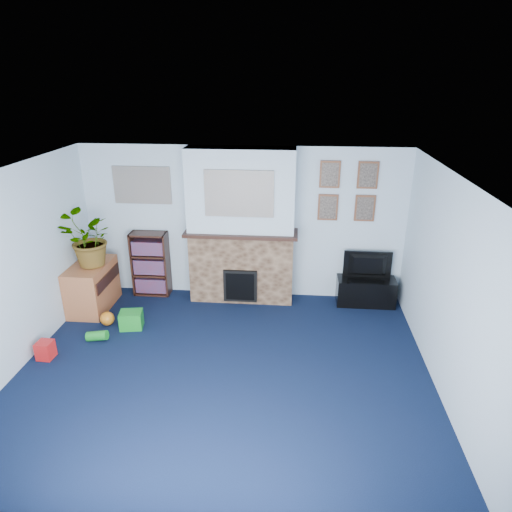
# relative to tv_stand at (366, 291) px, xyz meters

# --- Properties ---
(floor) EXTENTS (5.00, 4.50, 0.01)m
(floor) POSITION_rel_tv_stand_xyz_m (-1.95, -2.03, -0.23)
(floor) COLOR black
(floor) RESTS_ON ground
(ceiling) EXTENTS (5.00, 4.50, 0.01)m
(ceiling) POSITION_rel_tv_stand_xyz_m (-1.95, -2.03, 2.17)
(ceiling) COLOR white
(ceiling) RESTS_ON wall_back
(wall_back) EXTENTS (5.00, 0.04, 2.40)m
(wall_back) POSITION_rel_tv_stand_xyz_m (-1.95, 0.22, 0.97)
(wall_back) COLOR silver
(wall_back) RESTS_ON ground
(wall_front) EXTENTS (5.00, 0.04, 2.40)m
(wall_front) POSITION_rel_tv_stand_xyz_m (-1.95, -4.28, 0.97)
(wall_front) COLOR silver
(wall_front) RESTS_ON ground
(wall_left) EXTENTS (0.04, 4.50, 2.40)m
(wall_left) POSITION_rel_tv_stand_xyz_m (-4.45, -2.03, 0.97)
(wall_left) COLOR silver
(wall_left) RESTS_ON ground
(wall_right) EXTENTS (0.04, 4.50, 2.40)m
(wall_right) POSITION_rel_tv_stand_xyz_m (0.55, -2.03, 0.97)
(wall_right) COLOR silver
(wall_right) RESTS_ON ground
(chimney_breast) EXTENTS (1.72, 0.50, 2.40)m
(chimney_breast) POSITION_rel_tv_stand_xyz_m (-1.95, 0.02, 0.96)
(chimney_breast) COLOR brown
(chimney_breast) RESTS_ON ground
(collage_main) EXTENTS (1.00, 0.03, 0.68)m
(collage_main) POSITION_rel_tv_stand_xyz_m (-1.95, -0.19, 1.55)
(collage_main) COLOR gray
(collage_main) RESTS_ON chimney_breast
(collage_left) EXTENTS (0.90, 0.03, 0.58)m
(collage_left) POSITION_rel_tv_stand_xyz_m (-3.50, 0.21, 1.55)
(collage_left) COLOR gray
(collage_left) RESTS_ON wall_back
(portrait_tl) EXTENTS (0.30, 0.03, 0.40)m
(portrait_tl) POSITION_rel_tv_stand_xyz_m (-0.65, 0.20, 1.77)
(portrait_tl) COLOR brown
(portrait_tl) RESTS_ON wall_back
(portrait_tr) EXTENTS (0.30, 0.03, 0.40)m
(portrait_tr) POSITION_rel_tv_stand_xyz_m (-0.10, 0.20, 1.77)
(portrait_tr) COLOR brown
(portrait_tr) RESTS_ON wall_back
(portrait_bl) EXTENTS (0.30, 0.03, 0.40)m
(portrait_bl) POSITION_rel_tv_stand_xyz_m (-0.65, 0.20, 1.27)
(portrait_bl) COLOR brown
(portrait_bl) RESTS_ON wall_back
(portrait_br) EXTENTS (0.30, 0.03, 0.40)m
(portrait_br) POSITION_rel_tv_stand_xyz_m (-0.10, 0.20, 1.27)
(portrait_br) COLOR brown
(portrait_br) RESTS_ON wall_back
(tv_stand) EXTENTS (0.89, 0.38, 0.42)m
(tv_stand) POSITION_rel_tv_stand_xyz_m (0.00, 0.00, 0.00)
(tv_stand) COLOR black
(tv_stand) RESTS_ON ground
(television) EXTENTS (0.74, 0.10, 0.42)m
(television) POSITION_rel_tv_stand_xyz_m (-0.00, 0.02, 0.41)
(television) COLOR black
(television) RESTS_ON tv_stand
(bookshelf) EXTENTS (0.58, 0.28, 1.05)m
(bookshelf) POSITION_rel_tv_stand_xyz_m (-3.44, 0.08, 0.28)
(bookshelf) COLOR black
(bookshelf) RESTS_ON ground
(sideboard) EXTENTS (0.51, 0.92, 0.72)m
(sideboard) POSITION_rel_tv_stand_xyz_m (-4.19, -0.49, 0.12)
(sideboard) COLOR #AE6037
(sideboard) RESTS_ON ground
(potted_plant) EXTENTS (0.99, 1.00, 0.84)m
(potted_plant) POSITION_rel_tv_stand_xyz_m (-4.14, -0.54, 0.91)
(potted_plant) COLOR #26661E
(potted_plant) RESTS_ON sideboard
(mantel_clock) EXTENTS (0.09, 0.05, 0.12)m
(mantel_clock) POSITION_rel_tv_stand_xyz_m (-1.98, -0.03, 1.00)
(mantel_clock) COLOR gold
(mantel_clock) RESTS_ON chimney_breast
(mantel_candle) EXTENTS (0.05, 0.05, 0.16)m
(mantel_candle) POSITION_rel_tv_stand_xyz_m (-1.64, -0.03, 1.01)
(mantel_candle) COLOR #B2BFC6
(mantel_candle) RESTS_ON chimney_breast
(mantel_teddy) EXTENTS (0.14, 0.14, 0.14)m
(mantel_teddy) POSITION_rel_tv_stand_xyz_m (-2.47, -0.03, 0.99)
(mantel_teddy) COLOR gray
(mantel_teddy) RESTS_ON chimney_breast
(mantel_can) EXTENTS (0.06, 0.06, 0.11)m
(mantel_can) POSITION_rel_tv_stand_xyz_m (-1.25, -0.03, 0.99)
(mantel_can) COLOR red
(mantel_can) RESTS_ON chimney_breast
(green_crate) EXTENTS (0.35, 0.30, 0.25)m
(green_crate) POSITION_rel_tv_stand_xyz_m (-3.41, -1.03, -0.09)
(green_crate) COLOR #198C26
(green_crate) RESTS_ON ground
(toy_ball) EXTENTS (0.20, 0.20, 0.20)m
(toy_ball) POSITION_rel_tv_stand_xyz_m (-3.79, -0.99, -0.14)
(toy_ball) COLOR orange
(toy_ball) RESTS_ON ground
(toy_block) EXTENTS (0.20, 0.20, 0.23)m
(toy_block) POSITION_rel_tv_stand_xyz_m (-4.25, -1.85, -0.12)
(toy_block) COLOR red
(toy_block) RESTS_ON ground
(toy_tube) EXTENTS (0.30, 0.13, 0.17)m
(toy_tube) POSITION_rel_tv_stand_xyz_m (-3.77, -1.40, -0.16)
(toy_tube) COLOR #198C26
(toy_tube) RESTS_ON ground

